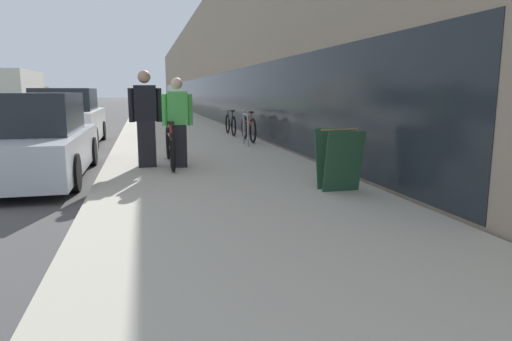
# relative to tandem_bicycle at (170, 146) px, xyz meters

# --- Properties ---
(sidewalk_slab) EXTENTS (4.17, 70.00, 0.12)m
(sidewalk_slab) POSITION_rel_tandem_bicycle_xyz_m (0.80, 18.38, -0.44)
(sidewalk_slab) COLOR #B2AA99
(sidewalk_slab) RESTS_ON ground
(storefront_facade) EXTENTS (10.01, 70.00, 6.52)m
(storefront_facade) POSITION_rel_tandem_bicycle_xyz_m (7.92, 26.38, 2.76)
(storefront_facade) COLOR gray
(storefront_facade) RESTS_ON ground
(tandem_bicycle) EXTENTS (0.52, 2.34, 0.89)m
(tandem_bicycle) POSITION_rel_tandem_bicycle_xyz_m (0.00, 0.00, 0.00)
(tandem_bicycle) COLOR black
(tandem_bicycle) RESTS_ON sidewalk_slab
(person_rider) EXTENTS (0.57, 0.22, 1.68)m
(person_rider) POSITION_rel_tandem_bicycle_xyz_m (0.14, -0.28, 0.46)
(person_rider) COLOR black
(person_rider) RESTS_ON sidewalk_slab
(person_bystander) EXTENTS (0.62, 0.24, 1.81)m
(person_bystander) POSITION_rel_tandem_bicycle_xyz_m (-0.44, -0.11, 0.53)
(person_bystander) COLOR black
(person_bystander) RESTS_ON sidewalk_slab
(bike_rack_hoop) EXTENTS (0.05, 0.60, 0.84)m
(bike_rack_hoop) POSITION_rel_tandem_bicycle_xyz_m (2.15, 2.85, 0.14)
(bike_rack_hoop) COLOR gray
(bike_rack_hoop) RESTS_ON sidewalk_slab
(cruiser_bike_nearest) EXTENTS (0.52, 1.78, 0.88)m
(cruiser_bike_nearest) POSITION_rel_tandem_bicycle_xyz_m (2.45, 3.87, -0.01)
(cruiser_bike_nearest) COLOR black
(cruiser_bike_nearest) RESTS_ON sidewalk_slab
(cruiser_bike_middle) EXTENTS (0.52, 1.72, 0.83)m
(cruiser_bike_middle) POSITION_rel_tandem_bicycle_xyz_m (2.31, 5.91, -0.02)
(cruiser_bike_middle) COLOR black
(cruiser_bike_middle) RESTS_ON sidewalk_slab
(sandwich_board_sign) EXTENTS (0.56, 0.56, 0.90)m
(sandwich_board_sign) POSITION_rel_tandem_bicycle_xyz_m (2.25, -2.91, 0.07)
(sandwich_board_sign) COLOR #23472D
(sandwich_board_sign) RESTS_ON sidewalk_slab
(parked_sedan_curbside) EXTENTS (1.88, 4.40, 1.52)m
(parked_sedan_curbside) POSITION_rel_tandem_bicycle_xyz_m (-2.42, -0.27, 0.19)
(parked_sedan_curbside) COLOR silver
(parked_sedan_curbside) RESTS_ON ground
(vintage_roadster_curbside) EXTENTS (1.88, 4.33, 1.63)m
(vintage_roadster_curbside) POSITION_rel_tandem_bicycle_xyz_m (-2.64, 5.11, 0.24)
(vintage_roadster_curbside) COLOR white
(vintage_roadster_curbside) RESTS_ON ground
(moving_truck) EXTENTS (2.20, 7.50, 2.68)m
(moving_truck) POSITION_rel_tandem_bicycle_xyz_m (-7.44, 19.76, 0.87)
(moving_truck) COLOR orange
(moving_truck) RESTS_ON ground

